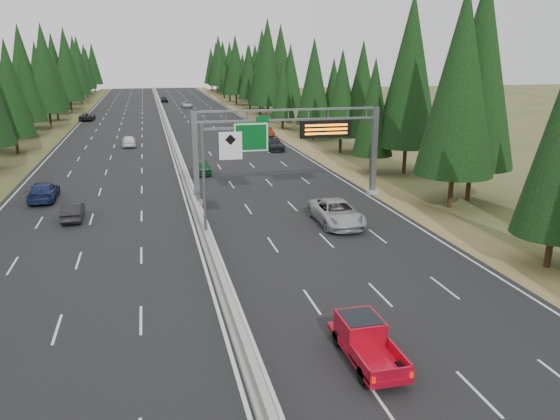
# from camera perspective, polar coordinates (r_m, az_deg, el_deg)

# --- Properties ---
(road) EXTENTS (32.00, 260.00, 0.08)m
(road) POSITION_cam_1_polar(r_m,az_deg,el_deg) (90.80, -11.51, 7.84)
(road) COLOR black
(road) RESTS_ON ground
(shoulder_right) EXTENTS (3.60, 260.00, 0.06)m
(shoulder_right) POSITION_cam_1_polar(r_m,az_deg,el_deg) (93.17, -0.40, 8.35)
(shoulder_right) COLOR olive
(shoulder_right) RESTS_ON ground
(shoulder_left) EXTENTS (3.60, 260.00, 0.06)m
(shoulder_left) POSITION_cam_1_polar(r_m,az_deg,el_deg) (91.88, -22.74, 7.02)
(shoulder_left) COLOR #414A22
(shoulder_left) RESTS_ON ground
(median_barrier) EXTENTS (0.70, 260.00, 0.85)m
(median_barrier) POSITION_cam_1_polar(r_m,az_deg,el_deg) (90.75, -11.52, 8.08)
(median_barrier) COLOR gray
(median_barrier) RESTS_ON road
(sign_gantry) EXTENTS (16.75, 0.98, 7.80)m
(sign_gantry) POSITION_cam_1_polar(r_m,az_deg,el_deg) (46.97, 1.67, 7.35)
(sign_gantry) COLOR slate
(sign_gantry) RESTS_ON road
(hov_sign_pole) EXTENTS (2.80, 0.50, 8.00)m
(hov_sign_pole) POSITION_cam_1_polar(r_m,az_deg,el_deg) (35.90, -7.06, 3.70)
(hov_sign_pole) COLOR slate
(hov_sign_pole) RESTS_ON road
(tree_row_right) EXTENTS (11.79, 243.10, 18.96)m
(tree_row_right) POSITION_cam_1_polar(r_m,az_deg,el_deg) (96.98, 1.53, 14.12)
(tree_row_right) COLOR black
(tree_row_right) RESTS_ON ground
(tree_row_left) EXTENTS (11.95, 244.06, 18.73)m
(tree_row_left) POSITION_cam_1_polar(r_m,az_deg,el_deg) (84.92, -27.07, 12.35)
(tree_row_left) COLOR black
(tree_row_left) RESTS_ON ground
(silver_minivan) EXTENTS (2.96, 6.36, 1.76)m
(silver_minivan) POSITION_cam_1_polar(r_m,az_deg,el_deg) (40.70, 5.94, -0.27)
(silver_minivan) COLOR #ADADB2
(silver_minivan) RESTS_ON road
(red_pickup) EXTENTS (1.76, 4.94, 1.61)m
(red_pickup) POSITION_cam_1_polar(r_m,az_deg,el_deg) (23.48, 8.70, -12.94)
(red_pickup) COLOR black
(red_pickup) RESTS_ON road
(car_ahead_green) EXTENTS (1.69, 4.16, 1.41)m
(car_ahead_green) POSITION_cam_1_polar(r_m,az_deg,el_deg) (58.65, -8.15, 4.47)
(car_ahead_green) COLOR #135630
(car_ahead_green) RESTS_ON road
(car_ahead_dkred) EXTENTS (1.77, 4.49, 1.45)m
(car_ahead_dkred) POSITION_cam_1_polar(r_m,az_deg,el_deg) (85.03, -1.41, 8.15)
(car_ahead_dkred) COLOR #631B0E
(car_ahead_dkred) RESTS_ON road
(car_ahead_dkgrey) EXTENTS (2.25, 5.17, 1.48)m
(car_ahead_dkgrey) POSITION_cam_1_polar(r_m,az_deg,el_deg) (72.94, -0.59, 6.88)
(car_ahead_dkgrey) COLOR black
(car_ahead_dkgrey) RESTS_ON road
(car_ahead_white) EXTENTS (2.58, 5.14, 1.39)m
(car_ahead_white) POSITION_cam_1_polar(r_m,az_deg,el_deg) (135.97, -9.72, 10.82)
(car_ahead_white) COLOR silver
(car_ahead_white) RESTS_ON road
(car_ahead_far) EXTENTS (1.99, 4.47, 1.49)m
(car_ahead_far) POSITION_cam_1_polar(r_m,az_deg,el_deg) (152.45, -12.01, 11.24)
(car_ahead_far) COLOR black
(car_ahead_far) RESTS_ON road
(car_onc_near) EXTENTS (1.53, 4.17, 1.36)m
(car_onc_near) POSITION_cam_1_polar(r_m,az_deg,el_deg) (44.54, -20.84, -0.10)
(car_onc_near) COLOR black
(car_onc_near) RESTS_ON road
(car_onc_blue) EXTENTS (2.33, 5.49, 1.58)m
(car_onc_blue) POSITION_cam_1_polar(r_m,az_deg,el_deg) (51.46, -23.49, 1.80)
(car_onc_blue) COLOR #16244E
(car_onc_blue) RESTS_ON road
(car_onc_white) EXTENTS (2.01, 4.62, 1.55)m
(car_onc_white) POSITION_cam_1_polar(r_m,az_deg,el_deg) (78.51, -15.53, 6.97)
(car_onc_white) COLOR white
(car_onc_white) RESTS_ON road
(car_onc_far) EXTENTS (2.84, 5.54, 1.50)m
(car_onc_far) POSITION_cam_1_polar(r_m,az_deg,el_deg) (112.86, -19.50, 9.18)
(car_onc_far) COLOR black
(car_onc_far) RESTS_ON road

